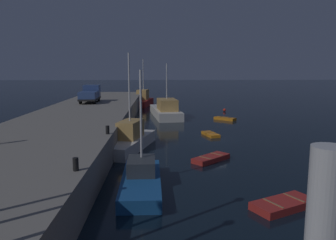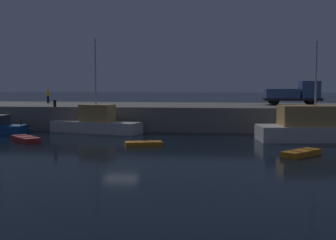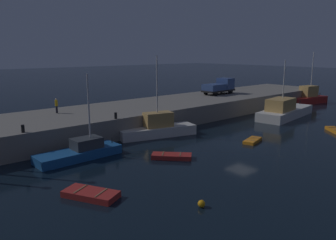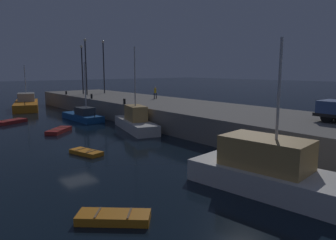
{
  "view_description": "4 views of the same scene",
  "coord_description": "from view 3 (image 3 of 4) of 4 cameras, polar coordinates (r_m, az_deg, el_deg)",
  "views": [
    {
      "loc": [
        -32.6,
        5.52,
        7.21
      ],
      "look_at": [
        1.69,
        4.54,
        1.72
      ],
      "focal_mm": 35.2,
      "sensor_mm": 36.0,
      "label": 1
    },
    {
      "loc": [
        7.14,
        -33.96,
        4.68
      ],
      "look_at": [
        2.79,
        5.97,
        1.39
      ],
      "focal_mm": 51.23,
      "sensor_mm": 36.0,
      "label": 2
    },
    {
      "loc": [
        -25.69,
        -18.53,
        8.88
      ],
      "look_at": [
        -2.52,
        7.98,
        1.56
      ],
      "focal_mm": 35.57,
      "sensor_mm": 36.0,
      "label": 3
    },
    {
      "loc": [
        23.15,
        -9.66,
        6.23
      ],
      "look_at": [
        2.66,
        7.0,
        1.99
      ],
      "focal_mm": 33.85,
      "sensor_mm": 36.0,
      "label": 4
    }
  ],
  "objects": [
    {
      "name": "utility_truck",
      "position": [
        52.89,
        8.83,
        5.69
      ],
      "size": [
        5.75,
        2.41,
        2.41
      ],
      "color": "black",
      "rests_on": "pier_quay"
    },
    {
      "name": "bollard_west",
      "position": [
        30.02,
        -23.62,
        -1.37
      ],
      "size": [
        0.28,
        0.28,
        0.65
      ],
      "primitive_type": "cylinder",
      "color": "black",
      "rests_on": "pier_quay"
    },
    {
      "name": "ground_plane",
      "position": [
        32.89,
        12.59,
        -4.21
      ],
      "size": [
        320.0,
        320.0,
        0.0
      ],
      "primitive_type": "plane",
      "color": "black"
    },
    {
      "name": "fishing_trawler_green",
      "position": [
        29.11,
        -14.73,
        -5.2
      ],
      "size": [
        7.22,
        2.44,
        7.07
      ],
      "color": "#195193",
      "rests_on": "ground"
    },
    {
      "name": "rowboat_white_mid",
      "position": [
        34.17,
        14.29,
        -3.43
      ],
      "size": [
        2.85,
        1.73,
        0.34
      ],
      "color": "orange",
      "rests_on": "ground"
    },
    {
      "name": "fishing_boat_orange",
      "position": [
        62.3,
        22.67,
        3.57
      ],
      "size": [
        8.48,
        4.15,
        8.74
      ],
      "color": "red",
      "rests_on": "ground"
    },
    {
      "name": "dockworker",
      "position": [
        37.97,
        -18.58,
        2.5
      ],
      "size": [
        0.33,
        0.43,
        1.63
      ],
      "color": "black",
      "rests_on": "pier_quay"
    },
    {
      "name": "rowboat_blue_far",
      "position": [
        21.61,
        -13.09,
        -12.27
      ],
      "size": [
        2.91,
        3.75,
        0.44
      ],
      "color": "#B22823",
      "rests_on": "ground"
    },
    {
      "name": "mooring_buoy_near",
      "position": [
        19.93,
        5.76,
        -14.08
      ],
      "size": [
        0.44,
        0.44,
        0.44
      ],
      "primitive_type": "sphere",
      "color": "orange",
      "rests_on": "ground"
    },
    {
      "name": "pier_quay",
      "position": [
        42.45,
        -3.11,
        1.2
      ],
      "size": [
        69.91,
        10.71,
        2.26
      ],
      "color": "gray",
      "rests_on": "ground"
    },
    {
      "name": "fishing_boat_blue",
      "position": [
        47.67,
        19.29,
        1.53
      ],
      "size": [
        11.72,
        4.8,
        7.76
      ],
      "color": "silver",
      "rests_on": "ground"
    },
    {
      "name": "bollard_central",
      "position": [
        33.5,
        -8.96,
        0.75
      ],
      "size": [
        0.28,
        0.28,
        0.63
      ],
      "primitive_type": "cylinder",
      "color": "black",
      "rests_on": "pier_quay"
    },
    {
      "name": "dinghy_orange_near",
      "position": [
        41.62,
        26.79,
        -1.6
      ],
      "size": [
        2.8,
        2.97,
        0.4
      ],
      "color": "orange",
      "rests_on": "ground"
    },
    {
      "name": "dinghy_red_small",
      "position": [
        28.17,
        0.62,
        -6.23
      ],
      "size": [
        3.2,
        3.29,
        0.42
      ],
      "color": "#B22823",
      "rests_on": "ground"
    },
    {
      "name": "fishing_trawler_red",
      "position": [
        35.26,
        -1.83,
        -1.38
      ],
      "size": [
        8.64,
        4.44,
        8.46
      ],
      "color": "silver",
      "rests_on": "ground"
    }
  ]
}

